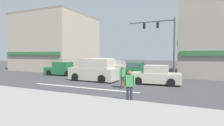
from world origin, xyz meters
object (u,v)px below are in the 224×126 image
object	(u,v)px
street_tree	(191,43)
sedan_waiting_far	(135,70)
utility_pole_near_left	(55,40)
utility_pole_far_right	(189,44)
pedestrian_far_side	(123,75)
sedan_crossing_leftbound	(62,69)
traffic_light_mast	(164,38)
sedan_crossing_rightbound	(118,67)
sedan_crossing_center	(155,76)
pedestrian_foreground_with_bag	(129,84)
van_parked_curbside	(94,70)

from	to	relation	value
street_tree	sedan_waiting_far	distance (m)	7.12
utility_pole_near_left	utility_pole_far_right	world-z (taller)	utility_pole_near_left
utility_pole_far_right	pedestrian_far_side	xyz separation A→B (m)	(-4.37, -11.17, -2.82)
sedan_crossing_leftbound	pedestrian_far_side	xyz separation A→B (m)	(9.49, -4.71, 0.24)
traffic_light_mast	sedan_crossing_rightbound	size ratio (longest dim) A/B	1.49
sedan_crossing_center	sedan_crossing_leftbound	bearing A→B (deg)	170.59
sedan_crossing_rightbound	utility_pole_near_left	bearing A→B (deg)	-143.52
sedan_crossing_rightbound	sedan_crossing_center	world-z (taller)	same
sedan_crossing_leftbound	pedestrian_far_side	world-z (taller)	pedestrian_far_side
sedan_crossing_leftbound	pedestrian_foreground_with_bag	bearing A→B (deg)	-36.42
traffic_light_mast	sedan_crossing_rightbound	xyz separation A→B (m)	(-6.94, 4.52, -3.46)
street_tree	pedestrian_far_side	xyz separation A→B (m)	(-4.61, -10.17, -2.80)
sedan_crossing_center	sedan_waiting_far	distance (m)	5.62
street_tree	sedan_crossing_center	size ratio (longest dim) A/B	1.27
van_parked_curbside	pedestrian_far_side	bearing A→B (deg)	-32.28
utility_pole_far_right	sedan_waiting_far	size ratio (longest dim) A/B	1.75
sedan_crossing_rightbound	pedestrian_foreground_with_bag	bearing A→B (deg)	-66.15
sedan_crossing_center	pedestrian_far_side	size ratio (longest dim) A/B	2.52
sedan_crossing_center	sedan_waiting_far	bearing A→B (deg)	123.62
traffic_light_mast	sedan_crossing_rightbound	distance (m)	8.97
utility_pole_near_left	sedan_crossing_center	world-z (taller)	utility_pole_near_left
utility_pole_near_left	traffic_light_mast	distance (m)	13.95
utility_pole_near_left	traffic_light_mast	xyz separation A→B (m)	(13.93, 0.65, -0.24)
utility_pole_far_right	sedan_crossing_center	bearing A→B (deg)	-106.80
van_parked_curbside	pedestrian_foreground_with_bag	size ratio (longest dim) A/B	2.80
street_tree	van_parked_curbside	size ratio (longest dim) A/B	1.15
sedan_crossing_rightbound	van_parked_curbside	world-z (taller)	van_parked_curbside
street_tree	utility_pole_near_left	bearing A→B (deg)	-166.30
utility_pole_near_left	sedan_crossing_rightbound	distance (m)	9.46
pedestrian_far_side	street_tree	bearing A→B (deg)	65.63
pedestrian_foreground_with_bag	pedestrian_far_side	bearing A→B (deg)	115.02
utility_pole_far_right	sedan_crossing_center	xyz separation A→B (m)	(-2.52, -8.34, -3.06)
utility_pole_far_right	pedestrian_foreground_with_bag	world-z (taller)	utility_pole_far_right
pedestrian_far_side	van_parked_curbside	bearing A→B (deg)	147.72
sedan_waiting_far	traffic_light_mast	bearing A→B (deg)	-12.33
street_tree	sedan_waiting_far	bearing A→B (deg)	-155.67
sedan_crossing_center	sedan_crossing_rightbound	bearing A→B (deg)	128.58
street_tree	sedan_crossing_rightbound	distance (m)	10.06
sedan_waiting_far	pedestrian_foreground_with_bag	bearing A→B (deg)	-75.27
utility_pole_far_right	van_parked_curbside	bearing A→B (deg)	-132.76
utility_pole_far_right	pedestrian_far_side	distance (m)	12.32
utility_pole_far_right	sedan_crossing_leftbound	distance (m)	15.59
sedan_crossing_rightbound	pedestrian_foreground_with_bag	world-z (taller)	pedestrian_foreground_with_bag
street_tree	pedestrian_far_side	world-z (taller)	street_tree
utility_pole_near_left	sedan_crossing_leftbound	size ratio (longest dim) A/B	2.02
utility_pole_far_right	pedestrian_far_side	size ratio (longest dim) A/B	4.34
utility_pole_far_right	sedan_crossing_center	distance (m)	9.23
sedan_crossing_rightbound	sedan_waiting_far	size ratio (longest dim) A/B	1.00
utility_pole_near_left	utility_pole_far_right	distance (m)	17.05
sedan_waiting_far	pedestrian_far_side	world-z (taller)	pedestrian_far_side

